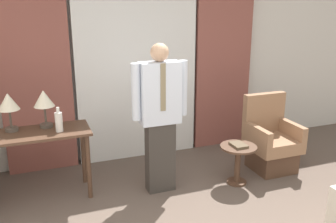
{
  "coord_description": "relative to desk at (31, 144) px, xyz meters",
  "views": [
    {
      "loc": [
        -1.37,
        -2.09,
        2.17
      ],
      "look_at": [
        -0.02,
        1.49,
        1.0
      ],
      "focal_mm": 40.0,
      "sensor_mm": 36.0,
      "label": 1
    }
  ],
  "objects": [
    {
      "name": "curtain_drape_right",
      "position": [
        2.73,
        0.75,
        0.63
      ],
      "size": [
        0.86,
        0.06,
        2.58
      ],
      "color": "brown",
      "rests_on": "ground_plane"
    },
    {
      "name": "side_table",
      "position": [
        2.29,
        -0.48,
        -0.33
      ],
      "size": [
        0.43,
        0.43,
        0.48
      ],
      "color": "#4C3323",
      "rests_on": "ground_plane"
    },
    {
      "name": "wall_back",
      "position": [
        1.43,
        0.88,
        0.69
      ],
      "size": [
        10.0,
        0.06,
        2.7
      ],
      "color": "silver",
      "rests_on": "ground_plane"
    },
    {
      "name": "armchair",
      "position": [
        2.91,
        -0.26,
        -0.31
      ],
      "size": [
        0.59,
        0.58,
        0.97
      ],
      "color": "#4C3323",
      "rests_on": "ground_plane"
    },
    {
      "name": "table_lamp_left",
      "position": [
        -0.18,
        0.13,
        0.43
      ],
      "size": [
        0.22,
        0.22,
        0.42
      ],
      "color": "#4C4238",
      "rests_on": "desk"
    },
    {
      "name": "curtain_drape_left",
      "position": [
        0.13,
        0.75,
        0.63
      ],
      "size": [
        0.86,
        0.06,
        2.58
      ],
      "color": "brown",
      "rests_on": "ground_plane"
    },
    {
      "name": "bottle_near_edge",
      "position": [
        0.3,
        -0.07,
        0.24
      ],
      "size": [
        0.08,
        0.08,
        0.27
      ],
      "color": "silver",
      "rests_on": "desk"
    },
    {
      "name": "curtain_sheer_center",
      "position": [
        1.43,
        0.75,
        0.63
      ],
      "size": [
        1.66,
        0.06,
        2.58
      ],
      "color": "white",
      "rests_on": "ground_plane"
    },
    {
      "name": "desk",
      "position": [
        0.0,
        0.0,
        0.0
      ],
      "size": [
        1.26,
        0.52,
        0.78
      ],
      "color": "#4C3323",
      "rests_on": "ground_plane"
    },
    {
      "name": "person",
      "position": [
        1.37,
        -0.3,
        0.27
      ],
      "size": [
        0.64,
        0.21,
        1.71
      ],
      "color": "#38332D",
      "rests_on": "ground_plane"
    },
    {
      "name": "book",
      "position": [
        2.29,
        -0.48,
        -0.16
      ],
      "size": [
        0.15,
        0.21,
        0.03
      ],
      "color": "brown",
      "rests_on": "side_table"
    },
    {
      "name": "table_lamp_right",
      "position": [
        0.18,
        0.13,
        0.43
      ],
      "size": [
        0.22,
        0.22,
        0.42
      ],
      "color": "#4C4238",
      "rests_on": "desk"
    }
  ]
}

